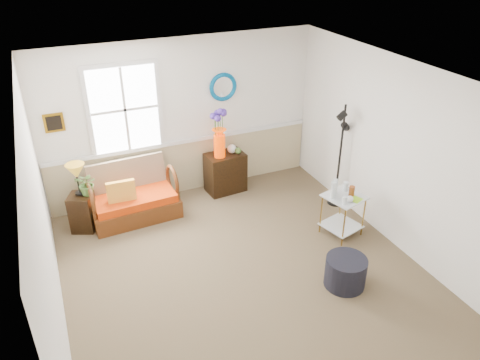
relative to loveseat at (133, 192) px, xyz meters
name	(u,v)px	position (x,y,z in m)	size (l,w,h in m)	color
floor	(246,276)	(1.01, -2.00, -0.43)	(4.50, 5.00, 0.01)	brown
ceiling	(247,82)	(1.01, -2.00, 2.17)	(4.50, 5.00, 0.01)	white
walls	(246,190)	(1.01, -2.00, 0.87)	(4.51, 5.01, 2.60)	white
wainscot	(186,166)	(1.01, 0.48, 0.02)	(4.46, 0.02, 0.90)	tan
chair_rail	(184,141)	(1.01, 0.47, 0.49)	(4.46, 0.04, 0.06)	silver
window	(125,110)	(0.11, 0.47, 1.17)	(1.14, 0.06, 1.44)	white
picture	(54,123)	(-0.91, 0.48, 1.12)	(0.28, 0.03, 0.28)	#B48118
mirror	(223,87)	(1.71, 0.48, 1.32)	(0.47, 0.47, 0.07)	#008ABD
loveseat	(133,192)	(0.00, 0.00, 0.00)	(1.32, 0.75, 0.86)	#532814
throw_pillow	(122,195)	(-0.19, -0.11, 0.06)	(0.42, 0.11, 0.42)	orange
lamp_stand	(83,212)	(-0.78, -0.04, -0.14)	(0.33, 0.33, 0.58)	black
table_lamp	(77,180)	(-0.76, -0.01, 0.40)	(0.27, 0.27, 0.50)	#AF7E1E
potted_plant	(88,186)	(-0.64, -0.06, 0.29)	(0.32, 0.35, 0.27)	#43662B
cabinet	(225,172)	(1.61, 0.20, -0.09)	(0.64, 0.41, 0.69)	black
flower_vase	(219,134)	(1.50, 0.16, 0.66)	(0.24, 0.24, 0.81)	#D93400
side_table	(342,215)	(2.69, -1.69, -0.11)	(0.51, 0.51, 0.65)	#B08B3A
tabletop_items	(345,189)	(2.66, -1.71, 0.34)	(0.43, 0.43, 0.26)	silver
floor_lamp	(340,156)	(3.11, -0.92, 0.42)	(0.25, 0.25, 1.71)	black
ottoman	(345,272)	(2.09, -2.66, -0.23)	(0.52, 0.52, 0.40)	black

